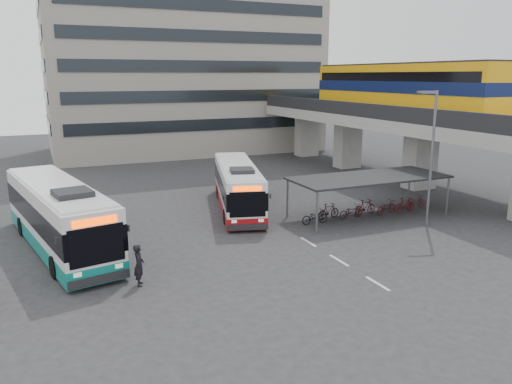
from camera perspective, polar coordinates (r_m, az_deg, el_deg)
name	(u,v)px	position (r m, az deg, el deg)	size (l,w,h in m)	color
ground	(266,248)	(25.90, 1.15, -6.46)	(120.00, 120.00, 0.00)	#28282B
viaduct	(394,106)	(43.44, 15.44, 9.46)	(8.00, 32.00, 9.68)	gray
bike_shelter	(368,195)	(32.22, 12.71, -0.32)	(10.00, 4.00, 2.54)	#595B60
office_block	(182,41)	(60.47, -8.43, 16.66)	(30.00, 15.00, 25.00)	gray
road_markings	(339,260)	(24.59, 9.48, -7.72)	(0.15, 7.60, 0.01)	beige
bus_main	(238,187)	(33.12, -2.12, 0.61)	(5.25, 11.14, 3.23)	white
bus_teal	(59,216)	(27.35, -21.60, -2.62)	(5.01, 12.63, 3.65)	white
pedestrian	(139,265)	(21.81, -13.23, -8.13)	(0.66, 0.44, 1.82)	black
lamp_post	(431,150)	(30.44, 19.32, 4.50)	(1.36, 0.50, 7.89)	#595B60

